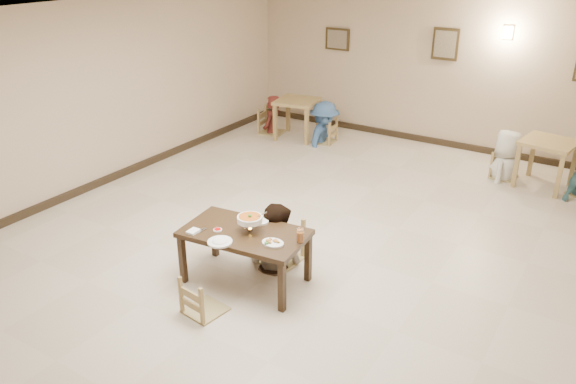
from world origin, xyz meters
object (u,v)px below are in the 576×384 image
Objects in this scene: chair_near at (203,278)px; bg_diner_c at (511,131)px; main_table at (245,237)px; bg_diner_a at (272,96)px; curry_warmer at (250,219)px; bg_chair_ll at (272,110)px; bg_chair_lr at (324,121)px; bg_diner_b at (325,102)px; chair_far at (280,224)px; main_diner at (274,204)px; bg_table_right at (548,149)px; bg_table_left at (297,106)px; drink_glass at (300,236)px; bg_chair_rl at (507,153)px.

bg_diner_c is (1.89, 5.80, 0.42)m from chair_near.
main_table is 0.94× the size of bg_diner_a.
bg_diner_c reaches higher than bg_diner_a.
main_table is 0.24m from curry_warmer.
chair_near is 6.41m from bg_chair_ll.
bg_diner_b is (0.00, -0.00, 0.39)m from bg_chair_lr.
main_diner is at bearing -97.22° from chair_far.
bg_diner_c is at bearing -100.22° from chair_near.
bg_table_right is 0.66m from bg_diner_c.
bg_diner_b is at bearing -66.38° from main_diner.
bg_table_right is at bearing -105.86° from chair_near.
bg_table_left is 0.64m from bg_chair_ll.
bg_table_left is at bearing 80.59° from bg_diner_a.
curry_warmer is 0.32× the size of bg_chair_ll.
drink_glass is 5.71m from bg_table_left.
bg_table_left is 0.55× the size of bg_diner_c.
chair_near is at bearing 15.99° from bg_diner_a.
bg_chair_lr is 0.54× the size of bg_diner_c.
bg_diner_c reaches higher than drink_glass.
bg_diner_c reaches higher than bg_chair_rl.
bg_diner_c is at bearing 85.20° from bg_chair_lr.
bg_chair_rl is (1.81, 5.02, -0.39)m from curry_warmer.
chair_far and bg_chair_ll have the same top height.
bg_diner_c is (0.00, 0.00, 0.41)m from bg_chair_rl.
curry_warmer is 0.20× the size of bg_diner_b.
curry_warmer is at bearing 162.63° from bg_chair_rl.
bg_diner_c is (-0.63, 0.05, 0.19)m from bg_table_right.
bg_chair_lr is at bearing 116.03° from drink_glass.
bg_diner_a reaches higher than bg_chair_lr.
main_diner is 5.04× the size of curry_warmer.
bg_table_left is (-2.40, 4.45, -0.16)m from main_diner.
curry_warmer is 5.35m from bg_chair_rl.
chair_near is at bearing 11.16° from bg_chair_lr.
bg_table_left is at bearing 121.92° from chair_far.
bg_diner_b is (-1.69, 5.78, 0.41)m from chair_near.
main_diner reaches higher than bg_chair_ll.
bg_table_right is (2.44, 4.96, -0.17)m from curry_warmer.
bg_chair_rl reaches higher than main_table.
bg_diner_a is (0.00, 0.00, 0.30)m from bg_chair_ll.
chair_near is 0.84× the size of bg_chair_ll.
bg_diner_b reaches higher than main_table.
main_diner is at bearing -168.38° from bg_diner_b.
bg_chair_rl is at bearing 175.04° from bg_table_right.
bg_table_right is 4.21m from bg_diner_b.
drink_glass is 5.46m from bg_diner_b.
chair_near is at bearing -129.03° from drink_glass.
bg_table_left is (-2.31, 5.72, 0.24)m from chair_near.
bg_chair_ll reaches higher than chair_near.
main_diner reaches higher than bg_diner_a.
main_diner is at bearing 146.97° from drink_glass.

